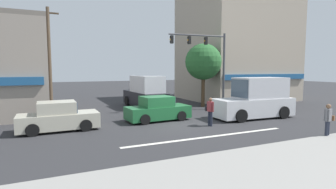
# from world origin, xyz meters

# --- Properties ---
(ground_plane) EXTENTS (120.00, 120.00, 0.00)m
(ground_plane) POSITION_xyz_m (0.00, 0.00, 0.00)
(ground_plane) COLOR #2B2B2D
(lane_marking_stripe) EXTENTS (9.00, 0.24, 0.01)m
(lane_marking_stripe) POSITION_xyz_m (0.00, -3.50, 0.00)
(lane_marking_stripe) COLOR silver
(lane_marking_stripe) RESTS_ON ground
(sidewalk_curb) EXTENTS (40.00, 5.00, 0.16)m
(sidewalk_curb) POSITION_xyz_m (0.00, -8.50, 0.08)
(sidewalk_curb) COLOR gray
(sidewalk_curb) RESTS_ON ground
(building_right_corner) EXTENTS (10.53, 9.40, 11.80)m
(building_right_corner) POSITION_xyz_m (11.86, 9.43, 5.90)
(building_right_corner) COLOR tan
(building_right_corner) RESTS_ON ground
(street_tree) EXTENTS (3.18, 3.18, 5.56)m
(street_tree) POSITION_xyz_m (5.27, 5.58, 3.95)
(street_tree) COLOR #4C3823
(street_tree) RESTS_ON ground
(utility_pole_near_left) EXTENTS (1.40, 0.22, 7.54)m
(utility_pole_near_left) POSITION_xyz_m (-7.00, 5.91, 3.92)
(utility_pole_near_left) COLOR brown
(utility_pole_near_left) RESTS_ON ground
(traffic_light_mast) EXTENTS (4.88, 0.60, 6.20)m
(traffic_light_mast) POSITION_xyz_m (4.70, 3.70, 4.30)
(traffic_light_mast) COLOR #47474C
(traffic_light_mast) RESTS_ON ground
(sedan_crossing_center) EXTENTS (4.13, 1.94, 1.58)m
(sedan_crossing_center) POSITION_xyz_m (-6.71, 1.03, 0.71)
(sedan_crossing_center) COLOR #B7B29E
(sedan_crossing_center) RESTS_ON ground
(box_truck_approaching_near) EXTENTS (5.69, 2.43, 2.75)m
(box_truck_approaching_near) POSITION_xyz_m (5.69, -0.48, 1.25)
(box_truck_approaching_near) COLOR silver
(box_truck_approaching_near) RESTS_ON ground
(box_truck_parked_curbside) EXTENTS (2.52, 5.72, 2.75)m
(box_truck_parked_curbside) POSITION_xyz_m (0.52, 7.37, 1.25)
(box_truck_parked_curbside) COLOR black
(box_truck_parked_curbside) RESTS_ON ground
(sedan_crossing_leftbound) EXTENTS (4.20, 2.08, 1.58)m
(sedan_crossing_leftbound) POSITION_xyz_m (-0.77, 1.39, 0.71)
(sedan_crossing_leftbound) COLOR #1E6033
(sedan_crossing_leftbound) RESTS_ON ground
(pedestrian_foreground_with_bag) EXTENTS (0.69, 0.35, 1.67)m
(pedestrian_foreground_with_bag) POSITION_xyz_m (4.91, -6.12, 0.95)
(pedestrian_foreground_with_bag) COLOR #232838
(pedestrian_foreground_with_bag) RESTS_ON ground
(pedestrian_mid_crossing) EXTENTS (0.29, 0.68, 1.67)m
(pedestrian_mid_crossing) POSITION_xyz_m (1.39, -1.40, 0.95)
(pedestrian_mid_crossing) COLOR #232838
(pedestrian_mid_crossing) RESTS_ON ground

